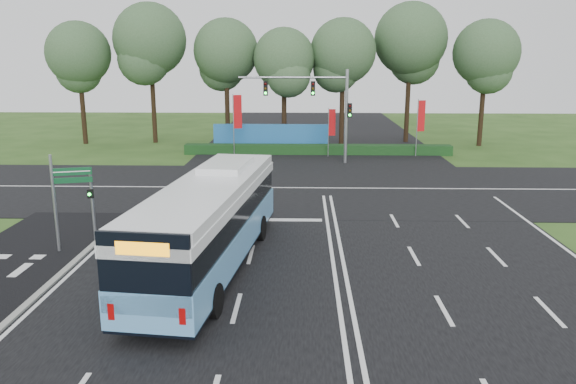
# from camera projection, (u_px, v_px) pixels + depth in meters

# --- Properties ---
(ground) EXTENTS (120.00, 120.00, 0.00)m
(ground) POSITION_uv_depth(u_px,v_px,m) (332.00, 256.00, 22.72)
(ground) COLOR #2A4A18
(ground) RESTS_ON ground
(road_main) EXTENTS (20.00, 120.00, 0.04)m
(road_main) POSITION_uv_depth(u_px,v_px,m) (332.00, 256.00, 22.71)
(road_main) COLOR black
(road_main) RESTS_ON ground
(road_cross) EXTENTS (120.00, 14.00, 0.05)m
(road_cross) POSITION_uv_depth(u_px,v_px,m) (322.00, 188.00, 34.37)
(road_cross) COLOR black
(road_cross) RESTS_ON ground
(kerb_strip) EXTENTS (0.25, 18.00, 0.12)m
(kerb_strip) POSITION_uv_depth(u_px,v_px,m) (54.00, 281.00, 20.05)
(kerb_strip) COLOR gray
(kerb_strip) RESTS_ON ground
(city_bus) EXTENTS (4.07, 12.91, 3.64)m
(city_bus) POSITION_uv_depth(u_px,v_px,m) (210.00, 222.00, 20.99)
(city_bus) COLOR #5EA0DA
(city_bus) RESTS_ON ground
(pedestrian_signal) EXTENTS (0.31, 0.41, 3.25)m
(pedestrian_signal) POSITION_uv_depth(u_px,v_px,m) (92.00, 203.00, 23.95)
(pedestrian_signal) COLOR gray
(pedestrian_signal) RESTS_ON ground
(street_sign) EXTENTS (1.55, 0.49, 4.08)m
(street_sign) POSITION_uv_depth(u_px,v_px,m) (63.00, 191.00, 22.67)
(street_sign) COLOR gray
(street_sign) RESTS_ON ground
(banner_flag_left) EXTENTS (0.70, 0.32, 5.02)m
(banner_flag_left) POSITION_uv_depth(u_px,v_px,m) (236.00, 116.00, 45.15)
(banner_flag_left) COLOR gray
(banner_flag_left) RESTS_ON ground
(banner_flag_mid) EXTENTS (0.58, 0.13, 3.93)m
(banner_flag_mid) POSITION_uv_depth(u_px,v_px,m) (331.00, 125.00, 44.65)
(banner_flag_mid) COLOR gray
(banner_flag_mid) RESTS_ON ground
(banner_flag_right) EXTENTS (0.66, 0.24, 4.61)m
(banner_flag_right) POSITION_uv_depth(u_px,v_px,m) (420.00, 119.00, 44.81)
(banner_flag_right) COLOR gray
(banner_flag_right) RESTS_ON ground
(traffic_light_gantry) EXTENTS (8.41, 0.28, 7.00)m
(traffic_light_gantry) POSITION_uv_depth(u_px,v_px,m) (322.00, 101.00, 41.54)
(traffic_light_gantry) COLOR gray
(traffic_light_gantry) RESTS_ON ground
(hedge) EXTENTS (22.00, 1.20, 0.80)m
(hedge) POSITION_uv_depth(u_px,v_px,m) (318.00, 150.00, 46.43)
(hedge) COLOR #123314
(hedge) RESTS_ON ground
(blue_hoarding) EXTENTS (10.00, 0.30, 2.20)m
(blue_hoarding) POSITION_uv_depth(u_px,v_px,m) (271.00, 137.00, 48.81)
(blue_hoarding) COLOR #1E61A3
(blue_hoarding) RESTS_ON ground
(eucalyptus_row) EXTENTS (42.04, 8.40, 12.78)m
(eucalyptus_row) POSITION_uv_depth(u_px,v_px,m) (282.00, 48.00, 50.32)
(eucalyptus_row) COLOR black
(eucalyptus_row) RESTS_ON ground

